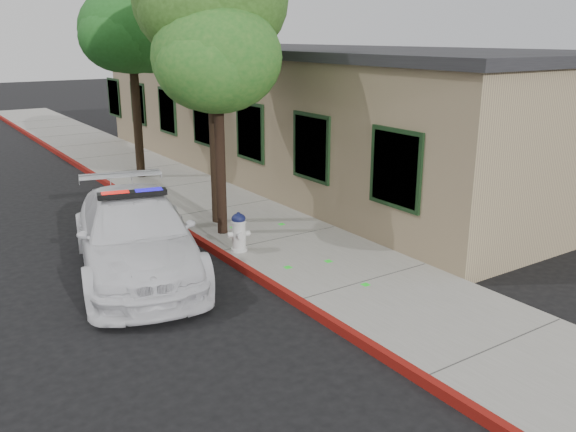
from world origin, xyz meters
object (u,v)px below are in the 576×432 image
(fire_hydrant, at_px, (239,232))
(street_tree_near, at_px, (218,63))
(street_tree_mid, at_px, (210,7))
(street_tree_far, at_px, (132,34))
(police_car, at_px, (136,235))
(clapboard_building, at_px, (309,111))

(fire_hydrant, distance_m, street_tree_near, 3.71)
(street_tree_near, xyz_separation_m, street_tree_mid, (0.33, 0.91, 1.19))
(fire_hydrant, height_order, street_tree_far, street_tree_far)
(police_car, distance_m, street_tree_far, 9.04)
(fire_hydrant, bearing_deg, police_car, -174.09)
(police_car, height_order, street_tree_near, street_tree_near)
(fire_hydrant, bearing_deg, street_tree_near, 93.49)
(street_tree_mid, bearing_deg, police_car, -146.56)
(clapboard_building, distance_m, street_tree_near, 7.96)
(fire_hydrant, xyz_separation_m, street_tree_near, (0.30, 1.31, 3.46))
(street_tree_mid, xyz_separation_m, street_tree_far, (0.22, 5.78, -0.57))
(street_tree_mid, relative_size, street_tree_far, 1.12)
(police_car, relative_size, street_tree_far, 0.97)
(street_tree_near, distance_m, street_tree_far, 6.75)
(clapboard_building, height_order, street_tree_far, street_tree_far)
(fire_hydrant, relative_size, street_tree_far, 0.14)
(fire_hydrant, bearing_deg, street_tree_far, 100.35)
(street_tree_near, bearing_deg, street_tree_mid, 69.87)
(clapboard_building, height_order, police_car, clapboard_building)
(police_car, distance_m, street_tree_near, 4.16)
(street_tree_far, bearing_deg, fire_hydrant, -96.08)
(clapboard_building, relative_size, street_tree_far, 3.49)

